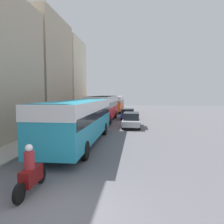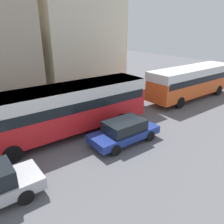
{
  "view_description": "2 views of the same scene",
  "coord_description": "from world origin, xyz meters",
  "views": [
    {
      "loc": [
        2.18,
        -5.86,
        3.42
      ],
      "look_at": [
        -0.72,
        20.17,
        1.25
      ],
      "focal_mm": 35.0,
      "sensor_mm": 36.0,
      "label": 1
    },
    {
      "loc": [
        9.89,
        16.36,
        6.53
      ],
      "look_at": [
        0.4,
        23.62,
        1.83
      ],
      "focal_mm": 35.0,
      "sensor_mm": 36.0,
      "label": 2
    }
  ],
  "objects": [
    {
      "name": "ground_plane",
      "position": [
        0.0,
        0.0,
        0.0
      ],
      "size": [
        120.0,
        120.0,
        0.0
      ],
      "primitive_type": "plane",
      "color": "slate"
    },
    {
      "name": "pedestrian_near_curb",
      "position": [
        -4.35,
        13.37,
        1.03
      ],
      "size": [
        0.39,
        0.39,
        1.73
      ],
      "color": "#232838",
      "rests_on": "sidewalk"
    },
    {
      "name": "building_far_terrace",
      "position": [
        -9.07,
        18.14,
        5.97
      ],
      "size": [
        5.73,
        8.35,
        11.93
      ],
      "color": "#BCAD93",
      "rests_on": "ground_plane"
    },
    {
      "name": "bus_following",
      "position": [
        -1.93,
        21.65,
        2.04
      ],
      "size": [
        2.63,
        11.48,
        3.14
      ],
      "color": "red",
      "rests_on": "ground_plane"
    },
    {
      "name": "motorcycle_behind_lead",
      "position": [
        -1.43,
        1.11,
        0.68
      ],
      "size": [
        0.38,
        2.24,
        1.73
      ],
      "color": "maroon",
      "rests_on": "ground_plane"
    },
    {
      "name": "bus_lead",
      "position": [
        -1.61,
        8.55,
        1.94
      ],
      "size": [
        2.61,
        11.44,
        2.97
      ],
      "color": "teal",
      "rests_on": "ground_plane"
    },
    {
      "name": "bus_third_in_line",
      "position": [
        -1.67,
        34.73,
        1.95
      ],
      "size": [
        2.54,
        10.19,
        3.0
      ],
      "color": "#EA5B23",
      "rests_on": "ground_plane"
    },
    {
      "name": "car_crossing",
      "position": [
        1.7,
        16.34,
        0.79
      ],
      "size": [
        1.8,
        4.58,
        1.54
      ],
      "color": "#B7B7BC",
      "rests_on": "ground_plane"
    },
    {
      "name": "car_far_curb",
      "position": [
        1.08,
        24.02,
        0.74
      ],
      "size": [
        1.86,
        4.33,
        1.41
      ],
      "rotation": [
        0.0,
        0.0,
        3.14
      ],
      "color": "navy",
      "rests_on": "ground_plane"
    },
    {
      "name": "building_end_row",
      "position": [
        -8.97,
        26.75,
        5.78
      ],
      "size": [
        5.54,
        7.44,
        11.56
      ],
      "color": "beige",
      "rests_on": "ground_plane"
    }
  ]
}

